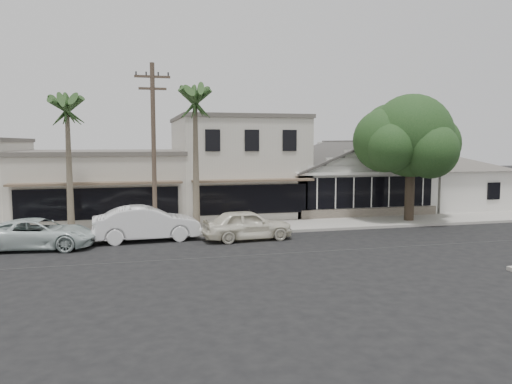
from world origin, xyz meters
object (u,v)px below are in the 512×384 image
object	(u,v)px
car_2	(38,234)
shade_tree	(408,138)
car_0	(247,225)
utility_pole	(154,146)
car_1	(147,223)

from	to	relation	value
car_2	shade_tree	bearing A→B (deg)	-74.73
car_0	utility_pole	bearing A→B (deg)	65.72
utility_pole	car_0	xyz separation A→B (m)	(4.56, -1.65, -4.01)
shade_tree	car_2	bearing A→B (deg)	-172.11
utility_pole	car_0	bearing A→B (deg)	-19.93
utility_pole	car_1	distance (m)	3.98
car_0	car_1	distance (m)	5.11
car_2	shade_tree	distance (m)	21.66
utility_pole	shade_tree	bearing A→B (deg)	5.56
car_0	shade_tree	xyz separation A→B (m)	(10.99, 3.16, 4.44)
car_1	car_2	distance (m)	5.06
car_1	shade_tree	distance (m)	16.71
car_2	shade_tree	xyz separation A→B (m)	(20.99, 2.91, 4.51)
car_1	shade_tree	xyz separation A→B (m)	(15.99, 2.13, 4.34)
car_0	car_1	xyz separation A→B (m)	(-5.00, 1.03, 0.10)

